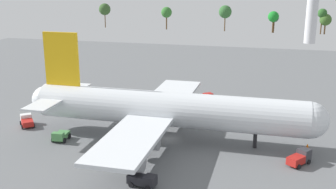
% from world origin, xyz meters
% --- Properties ---
extents(ground_plane, '(234.18, 234.18, 0.00)m').
position_xyz_m(ground_plane, '(0.00, 0.00, 0.00)').
color(ground_plane, slate).
extents(cargo_airplane, '(58.55, 51.17, 20.38)m').
position_xyz_m(cargo_airplane, '(-0.02, 0.00, 6.14)').
color(cargo_airplane, silver).
rests_on(cargo_airplane, ground_plane).
extents(baggage_tug, '(2.94, 4.08, 2.05)m').
position_xyz_m(baggage_tug, '(-20.12, -5.88, 1.04)').
color(baggage_tug, '#4C8C4C').
rests_on(baggage_tug, ground_plane).
extents(fuel_truck, '(5.05, 5.44, 2.09)m').
position_xyz_m(fuel_truck, '(4.48, 26.76, 1.17)').
color(fuel_truck, '#B21E19').
rests_on(fuel_truck, ground_plane).
extents(pushback_tractor, '(4.65, 2.74, 2.02)m').
position_xyz_m(pushback_tractor, '(1.04, -19.61, 1.09)').
color(pushback_tractor, '#232328').
rests_on(pushback_tractor, ground_plane).
extents(maintenance_van, '(4.61, 4.94, 2.24)m').
position_xyz_m(maintenance_van, '(-31.28, 0.03, 1.11)').
color(maintenance_van, silver).
rests_on(maintenance_van, ground_plane).
extents(cargo_loader, '(4.34, 4.99, 2.48)m').
position_xyz_m(cargo_loader, '(24.56, -5.46, 1.21)').
color(cargo_loader, '#333338').
rests_on(cargo_loader, ground_plane).
extents(safety_cone_nose, '(0.52, 0.52, 0.74)m').
position_xyz_m(safety_cone_nose, '(26.35, 2.58, 0.37)').
color(safety_cone_nose, orange).
rests_on(safety_cone_nose, ground_plane).
extents(tree_line_backdrop, '(150.15, 7.55, 15.07)m').
position_xyz_m(tree_line_backdrop, '(-5.27, 174.07, 10.25)').
color(tree_line_backdrop, '#51381E').
rests_on(tree_line_backdrop, ground_plane).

